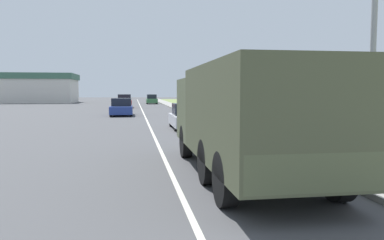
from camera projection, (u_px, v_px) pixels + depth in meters
name	position (u px, v px, depth m)	size (l,w,h in m)	color
ground_plane	(144.00, 113.00, 35.24)	(180.00, 180.00, 0.00)	#4C4C4F
lane_centre_stripe	(144.00, 113.00, 35.24)	(0.12, 120.00, 0.00)	silver
sidewalk_right	(191.00, 112.00, 35.93)	(1.80, 120.00, 0.12)	#9E9B93
grass_strip_right	(235.00, 112.00, 36.62)	(7.00, 120.00, 0.02)	olive
military_truck	(246.00, 114.00, 9.20)	(2.49, 7.75, 2.68)	#545B3D
car_nearest_ahead	(188.00, 117.00, 20.91)	(1.79, 3.99, 1.40)	silver
car_second_ahead	(122.00, 108.00, 32.01)	(1.86, 4.32, 1.48)	navy
car_third_ahead	(125.00, 102.00, 46.87)	(1.78, 3.94, 1.67)	maroon
car_fourth_ahead	(152.00, 100.00, 60.94)	(1.72, 4.29, 1.53)	#336B3D
pickup_truck	(370.00, 123.00, 13.90)	(2.06, 5.61, 1.92)	black
lamp_post	(367.00, 1.00, 8.81)	(1.69, 0.24, 6.86)	gray
building_distant	(36.00, 88.00, 66.56)	(13.90, 9.78, 5.15)	beige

